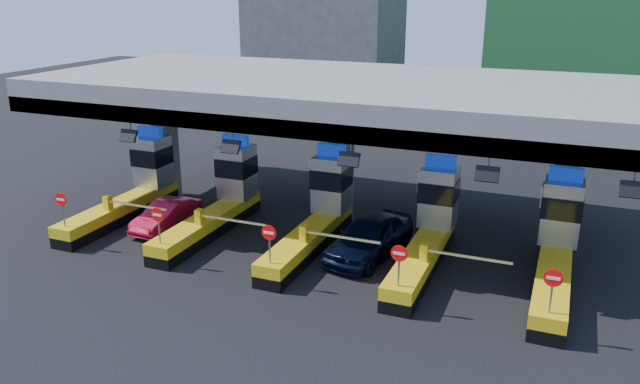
% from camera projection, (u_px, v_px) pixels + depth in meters
% --- Properties ---
extents(ground, '(120.00, 120.00, 0.00)m').
position_uv_depth(ground, '(317.00, 243.00, 27.98)').
color(ground, black).
rests_on(ground, ground).
extents(toll_canopy, '(28.00, 12.09, 7.00)m').
position_uv_depth(toll_canopy, '(340.00, 97.00, 28.56)').
color(toll_canopy, slate).
rests_on(toll_canopy, ground).
extents(toll_lane_far_left, '(4.43, 8.00, 4.16)m').
position_uv_depth(toll_lane_far_left, '(136.00, 186.00, 31.37)').
color(toll_lane_far_left, black).
rests_on(toll_lane_far_left, ground).
extents(toll_lane_left, '(4.43, 8.00, 4.16)m').
position_uv_depth(toll_lane_left, '(222.00, 198.00, 29.58)').
color(toll_lane_left, black).
rests_on(toll_lane_left, ground).
extents(toll_lane_center, '(4.43, 8.00, 4.16)m').
position_uv_depth(toll_lane_center, '(319.00, 212.00, 27.78)').
color(toll_lane_center, black).
rests_on(toll_lane_center, ground).
extents(toll_lane_right, '(4.43, 8.00, 4.16)m').
position_uv_depth(toll_lane_right, '(430.00, 228.00, 25.98)').
color(toll_lane_right, black).
rests_on(toll_lane_right, ground).
extents(toll_lane_far_right, '(4.43, 8.00, 4.16)m').
position_uv_depth(toll_lane_far_right, '(557.00, 246.00, 24.19)').
color(toll_lane_far_right, black).
rests_on(toll_lane_far_right, ground).
extents(bg_building_concrete, '(14.00, 10.00, 18.00)m').
position_uv_depth(bg_building_concrete, '(325.00, 6.00, 61.79)').
color(bg_building_concrete, '#4C4C49').
rests_on(bg_building_concrete, ground).
extents(van, '(2.99, 5.49, 1.77)m').
position_uv_depth(van, '(370.00, 237.00, 26.35)').
color(van, black).
rests_on(van, ground).
extents(red_car, '(1.56, 4.05, 1.32)m').
position_uv_depth(red_car, '(167.00, 215.00, 29.49)').
color(red_car, '#B70E2E').
rests_on(red_car, ground).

